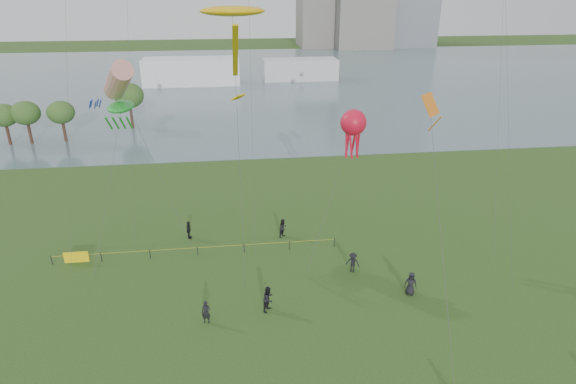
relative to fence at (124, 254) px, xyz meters
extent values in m
cube|color=slate|center=(13.25, 84.31, -0.53)|extent=(400.00, 120.00, 0.08)
cube|color=slate|center=(45.25, 152.31, 13.45)|extent=(16.00, 18.00, 28.00)
cube|color=white|center=(1.25, 79.31, 2.45)|extent=(22.00, 8.00, 6.00)
cube|color=silver|center=(27.25, 82.31, 1.95)|extent=(18.00, 7.00, 5.00)
cylinder|color=#3B241B|center=(-19.64, 35.43, 0.86)|extent=(0.44, 0.44, 2.82)
ellipsoid|color=#3D6327|center=(-19.64, 35.43, 4.03)|extent=(4.02, 4.02, 3.39)
cylinder|color=#3B241B|center=(-6.30, 42.18, 1.09)|extent=(0.44, 0.44, 3.29)
ellipsoid|color=#3D6327|center=(-6.30, 42.18, 4.78)|extent=(4.68, 4.68, 3.95)
cylinder|color=#3B241B|center=(-22.57, 35.26, 0.79)|extent=(0.44, 0.44, 2.69)
ellipsoid|color=#3D6327|center=(-22.57, 35.26, 3.81)|extent=(3.83, 3.83, 3.23)
cylinder|color=#3B241B|center=(-14.93, 35.84, 0.81)|extent=(0.44, 0.44, 2.73)
ellipsoid|color=#3D6327|center=(-14.93, 35.84, 3.88)|extent=(3.88, 3.88, 3.28)
cylinder|color=black|center=(-5.88, 0.00, -0.13)|extent=(0.07, 0.07, 0.85)
cylinder|color=black|center=(-1.88, 0.00, -0.13)|extent=(0.07, 0.07, 0.85)
cylinder|color=black|center=(2.12, 0.00, -0.13)|extent=(0.07, 0.07, 0.85)
cylinder|color=black|center=(6.12, 0.00, -0.13)|extent=(0.07, 0.07, 0.85)
cylinder|color=black|center=(10.12, 0.00, -0.13)|extent=(0.07, 0.07, 0.85)
cylinder|color=black|center=(14.12, 0.00, -0.13)|extent=(0.07, 0.07, 0.85)
cylinder|color=black|center=(18.12, 0.00, -0.13)|extent=(0.07, 0.07, 0.85)
cylinder|color=gold|center=(6.12, 0.00, 0.19)|extent=(24.00, 0.03, 0.03)
cube|color=yellow|center=(-3.88, 0.00, 0.00)|extent=(2.00, 0.04, 1.00)
imported|color=black|center=(11.53, -8.36, 0.42)|extent=(1.15, 1.20, 1.95)
imported|color=black|center=(18.72, -4.19, 0.31)|extent=(1.29, 1.09, 1.74)
imported|color=black|center=(5.20, 3.19, 0.30)|extent=(0.60, 1.06, 1.72)
imported|color=black|center=(22.26, -7.73, 0.37)|extent=(1.06, 0.87, 1.85)
imported|color=black|center=(7.16, -9.21, 0.30)|extent=(0.68, 0.51, 1.70)
imported|color=black|center=(13.83, 2.42, 0.34)|extent=(1.09, 1.09, 1.78)
cylinder|color=#3F3F42|center=(9.98, -2.58, 9.32)|extent=(0.04, 5.85, 19.75)
ellipsoid|color=#E9AC0C|center=(9.99, 0.34, 19.19)|extent=(4.70, 2.94, 0.73)
cube|color=#E9AC0C|center=(9.99, -3.86, 16.79)|extent=(0.36, 6.98, 4.09)
cube|color=#E9AC0C|center=(9.99, -7.66, 14.69)|extent=(0.95, 0.95, 0.42)
cylinder|color=#3F3F42|center=(3.14, 2.55, 6.59)|extent=(5.28, 3.84, 14.29)
cylinder|color=red|center=(0.52, 4.45, 13.73)|extent=(3.60, 5.06, 3.77)
cylinder|color=#1B31C2|center=(-0.88, 3.25, 12.13)|extent=(0.60, 1.13, 0.88)
cylinder|color=#1B31C2|center=(-1.16, 3.63, 12.13)|extent=(0.60, 1.13, 0.88)
cylinder|color=#1B31C2|center=(-1.61, 3.49, 12.13)|extent=(0.60, 1.13, 0.88)
cylinder|color=#1B31C2|center=(-1.61, 3.02, 12.13)|extent=(0.60, 1.13, 0.88)
cylinder|color=#1B31C2|center=(-1.16, 2.87, 12.13)|extent=(0.60, 1.13, 0.88)
cylinder|color=#3F3F42|center=(-0.86, 1.42, 5.41)|extent=(2.24, 7.84, 11.95)
ellipsoid|color=green|center=(0.25, 5.32, 11.38)|extent=(2.18, 3.92, 0.76)
cylinder|color=green|center=(-0.55, 3.72, 10.38)|extent=(0.16, 1.79, 1.54)
cylinder|color=green|center=(0.00, 3.72, 10.38)|extent=(0.16, 1.79, 1.54)
cylinder|color=green|center=(0.55, 3.72, 10.38)|extent=(0.16, 1.79, 1.54)
cylinder|color=green|center=(1.10, 3.72, 10.38)|extent=(0.16, 1.79, 1.54)
cylinder|color=#3F3F42|center=(17.16, -1.93, 5.10)|extent=(4.24, 3.94, 11.33)
sphere|color=red|center=(19.26, 0.03, 10.76)|extent=(2.11, 2.11, 2.11)
cylinder|color=red|center=(19.76, 0.03, 9.16)|extent=(0.18, 0.54, 2.60)
cylinder|color=red|center=(19.51, 0.46, 9.16)|extent=(0.49, 0.36, 2.61)
cylinder|color=red|center=(19.01, 0.46, 9.16)|extent=(0.49, 0.36, 2.61)
cylinder|color=red|center=(18.76, 0.03, 9.16)|extent=(0.18, 0.54, 2.60)
cylinder|color=red|center=(19.01, -0.41, 9.16)|extent=(0.49, 0.36, 2.61)
cylinder|color=red|center=(19.51, -0.41, 9.16)|extent=(0.49, 0.36, 2.61)
cylinder|color=#3F3F42|center=(20.86, -14.83, 6.79)|extent=(1.73, 12.27, 14.71)
cube|color=orange|center=(21.71, -8.71, 14.14)|extent=(1.57, 1.57, 1.29)
cylinder|color=orange|center=(21.71, -9.61, 13.14)|extent=(0.08, 1.58, 1.35)
camera|label=1|loc=(9.38, -36.66, 20.87)|focal=30.00mm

